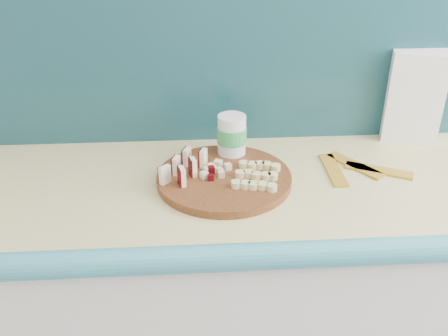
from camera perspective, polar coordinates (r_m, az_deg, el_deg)
kitchen_counter at (r=1.65m, az=14.22°, el=-15.06°), size 2.20×0.63×0.91m
backsplash at (r=1.54m, az=14.33°, el=12.23°), size 2.20×0.02×0.50m
cutting_board at (r=1.31m, az=-0.00°, el=-1.19°), size 0.43×0.43×0.02m
apple_wedges at (r=1.30m, az=-4.58°, el=0.21°), size 0.12×0.14×0.05m
apple_chunks at (r=1.31m, az=-0.96°, el=-0.36°), size 0.05×0.06×0.02m
banana_slices at (r=1.29m, az=3.78°, el=-0.82°), size 0.14×0.15×0.02m
flour_bag at (r=1.62m, az=20.83°, el=7.81°), size 0.18×0.15×0.27m
canister at (r=1.40m, az=0.89°, el=3.54°), size 0.08×0.08×0.13m
banana_peel at (r=1.42m, az=14.81°, el=-0.06°), size 0.23×0.20×0.01m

